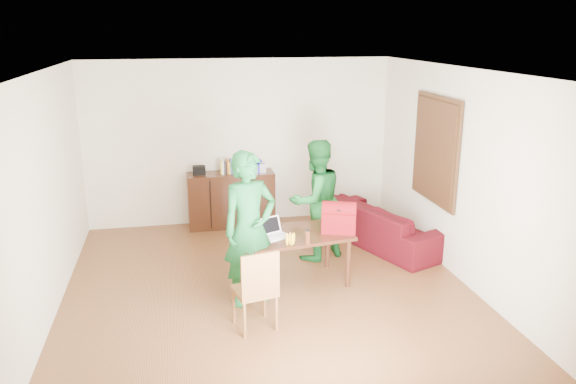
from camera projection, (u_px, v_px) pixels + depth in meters
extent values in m
cube|color=#462211|center=(269.00, 294.00, 7.04)|extent=(5.00, 5.50, 0.10)
cube|color=white|center=(267.00, 66.00, 6.25)|extent=(5.00, 5.50, 0.10)
cube|color=beige|center=(240.00, 142.00, 9.27)|extent=(5.00, 0.10, 2.70)
cube|color=beige|center=(333.00, 292.00, 4.01)|extent=(5.00, 0.10, 2.70)
cube|color=beige|center=(39.00, 200.00, 6.15)|extent=(0.10, 5.50, 2.70)
cube|color=beige|center=(466.00, 176.00, 7.13)|extent=(0.10, 5.50, 2.70)
cube|color=#3F2614|center=(436.00, 150.00, 7.71)|extent=(0.04, 1.28, 1.48)
cube|color=#523718|center=(434.00, 150.00, 7.71)|extent=(0.01, 1.18, 1.36)
cube|color=black|center=(231.00, 199.00, 9.22)|extent=(1.40, 0.45, 0.90)
cube|color=black|center=(199.00, 170.00, 8.97)|extent=(0.20, 0.14, 0.14)
cube|color=#B0B0BA|center=(258.00, 167.00, 9.16)|extent=(0.24, 0.22, 0.14)
ellipsoid|color=#271BB1|center=(258.00, 161.00, 9.13)|extent=(0.14, 0.14, 0.07)
cube|color=black|center=(291.00, 235.00, 7.04)|extent=(1.55, 1.01, 0.04)
cylinder|color=black|center=(249.00, 278.00, 6.63)|extent=(0.06, 0.06, 0.64)
cylinder|color=black|center=(348.00, 263.00, 7.04)|extent=(0.06, 0.06, 0.64)
cylinder|color=black|center=(235.00, 258.00, 7.22)|extent=(0.06, 0.06, 0.64)
cylinder|color=black|center=(327.00, 245.00, 7.63)|extent=(0.06, 0.06, 0.64)
cube|color=brown|center=(255.00, 291.00, 6.06)|extent=(0.50, 0.49, 0.05)
cube|color=brown|center=(260.00, 275.00, 5.82)|extent=(0.42, 0.12, 0.48)
imported|color=#155E2A|center=(249.00, 229.00, 6.51)|extent=(0.78, 0.64, 1.84)
imported|color=#155F22|center=(316.00, 200.00, 7.81)|extent=(1.01, 0.91, 1.71)
cube|color=white|center=(276.00, 237.00, 6.91)|extent=(0.38, 0.33, 0.02)
cube|color=black|center=(276.00, 228.00, 6.88)|extent=(0.32, 0.20, 0.20)
cylinder|color=#522412|center=(308.00, 237.00, 6.68)|extent=(0.08, 0.08, 0.18)
cube|color=maroon|center=(339.00, 220.00, 7.05)|extent=(0.48, 0.37, 0.31)
imported|color=#3C0716|center=(382.00, 224.00, 8.48)|extent=(1.58, 2.31, 0.63)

